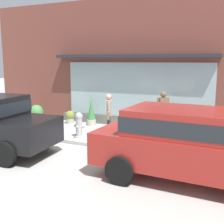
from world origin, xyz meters
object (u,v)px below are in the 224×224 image
(parked_car_red, at_px, (189,141))
(potted_plant_by_entrance, at_px, (91,113))
(potted_plant_window_center, at_px, (37,113))
(potted_plant_window_right, at_px, (139,120))
(fire_hydrant, at_px, (79,125))
(pedestrian_with_handbag, at_px, (109,112))
(potted_plant_corner_tall, at_px, (70,117))
(pedestrian_passerby, at_px, (163,110))

(parked_car_red, height_order, potted_plant_by_entrance, parked_car_red)
(parked_car_red, bearing_deg, potted_plant_window_center, 154.80)
(potted_plant_window_right, height_order, potted_plant_window_center, potted_plant_window_center)
(fire_hydrant, distance_m, pedestrian_with_handbag, 1.16)
(parked_car_red, height_order, potted_plant_window_center, parked_car_red)
(potted_plant_corner_tall, bearing_deg, potted_plant_by_entrance, 0.82)
(pedestrian_passerby, xyz_separation_m, parked_car_red, (1.61, -3.75, -0.01))
(pedestrian_with_handbag, xyz_separation_m, potted_plant_by_entrance, (-1.41, 1.25, -0.33))
(potted_plant_window_center, bearing_deg, potted_plant_corner_tall, 10.02)
(pedestrian_passerby, bearing_deg, potted_plant_corner_tall, -41.21)
(potted_plant_window_right, bearing_deg, fire_hydrant, -128.19)
(potted_plant_by_entrance, distance_m, potted_plant_corner_tall, 1.09)
(pedestrian_with_handbag, bearing_deg, fire_hydrant, -80.47)
(fire_hydrant, bearing_deg, potted_plant_window_right, 51.81)
(parked_car_red, distance_m, potted_plant_by_entrance, 6.32)
(fire_hydrant, relative_size, potted_plant_corner_tall, 1.61)
(fire_hydrant, bearing_deg, potted_plant_window_center, 153.92)
(potted_plant_corner_tall, bearing_deg, fire_hydrant, -49.50)
(pedestrian_passerby, distance_m, parked_car_red, 4.08)
(potted_plant_window_center, bearing_deg, potted_plant_by_entrance, 6.40)
(potted_plant_window_center, bearing_deg, fire_hydrant, -26.08)
(fire_hydrant, height_order, potted_plant_window_right, fire_hydrant)
(parked_car_red, bearing_deg, pedestrian_passerby, 115.07)
(potted_plant_by_entrance, bearing_deg, pedestrian_passerby, -6.52)
(fire_hydrant, xyz_separation_m, potted_plant_window_right, (1.57, 2.00, -0.07))
(fire_hydrant, height_order, parked_car_red, parked_car_red)
(potted_plant_by_entrance, bearing_deg, potted_plant_window_center, -173.60)
(pedestrian_with_handbag, relative_size, potted_plant_window_right, 2.19)
(pedestrian_with_handbag, xyz_separation_m, parked_car_red, (3.37, -2.86, 0.06))
(potted_plant_by_entrance, relative_size, potted_plant_window_center, 1.53)
(potted_plant_corner_tall, distance_m, potted_plant_window_center, 1.64)
(potted_plant_window_right, relative_size, potted_plant_corner_tall, 1.25)
(parked_car_red, xyz_separation_m, potted_plant_by_entrance, (-4.79, 4.11, -0.39))
(pedestrian_passerby, relative_size, parked_car_red, 0.36)
(fire_hydrant, bearing_deg, potted_plant_by_entrance, 105.43)
(pedestrian_with_handbag, bearing_deg, potted_plant_window_center, -127.52)
(parked_car_red, xyz_separation_m, potted_plant_window_right, (-2.70, 4.25, -0.56))
(pedestrian_passerby, distance_m, potted_plant_corner_tall, 4.31)
(fire_hydrant, xyz_separation_m, potted_plant_by_entrance, (-0.51, 1.86, 0.09))
(fire_hydrant, height_order, pedestrian_with_handbag, pedestrian_with_handbag)
(potted_plant_by_entrance, height_order, potted_plant_window_center, potted_plant_by_entrance)
(pedestrian_with_handbag, relative_size, potted_plant_corner_tall, 2.75)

